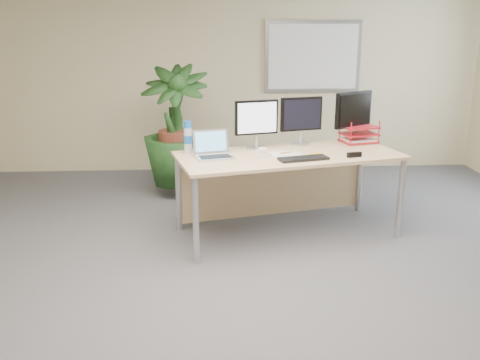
{
  "coord_description": "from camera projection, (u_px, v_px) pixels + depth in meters",
  "views": [
    {
      "loc": [
        -0.22,
        -3.32,
        2.01
      ],
      "look_at": [
        -0.0,
        0.35,
        0.91
      ],
      "focal_mm": 40.0,
      "sensor_mm": 36.0,
      "label": 1
    }
  ],
  "objects": [
    {
      "name": "floor",
      "position": [
        243.0,
        318.0,
        3.77
      ],
      "size": [
        8.0,
        8.0,
        0.0
      ],
      "primitive_type": "plane",
      "color": "#444348",
      "rests_on": "ground"
    },
    {
      "name": "back_wall",
      "position": [
        224.0,
        72.0,
        7.21
      ],
      "size": [
        7.0,
        0.04,
        2.7
      ],
      "primitive_type": "cube",
      "color": "beige",
      "rests_on": "floor"
    },
    {
      "name": "whiteboard",
      "position": [
        313.0,
        57.0,
        7.18
      ],
      "size": [
        1.3,
        0.04,
        0.95
      ],
      "color": "#A1A1A6",
      "rests_on": "back_wall"
    },
    {
      "name": "desk",
      "position": [
        284.0,
        168.0,
        5.21
      ],
      "size": [
        2.25,
        1.35,
        0.81
      ],
      "color": "#D7AE7F",
      "rests_on": "floor"
    },
    {
      "name": "floor_plant",
      "position": [
        175.0,
        134.0,
        6.22
      ],
      "size": [
        0.94,
        0.94,
        1.5
      ],
      "primitive_type": "imported",
      "rotation": [
        0.0,
        0.0,
        -0.13
      ],
      "color": "#123315",
      "rests_on": "floor"
    },
    {
      "name": "monitor_left",
      "position": [
        256.0,
        121.0,
        5.17
      ],
      "size": [
        0.43,
        0.19,
        0.48
      ],
      "color": "#B1B1B5",
      "rests_on": "desk"
    },
    {
      "name": "monitor_right",
      "position": [
        301.0,
        118.0,
        5.34
      ],
      "size": [
        0.43,
        0.2,
        0.48
      ],
      "color": "#B1B1B5",
      "rests_on": "desk"
    },
    {
      "name": "monitor_dark",
      "position": [
        353.0,
        114.0,
        5.45
      ],
      "size": [
        0.42,
        0.27,
        0.52
      ],
      "color": "#B1B1B5",
      "rests_on": "desk"
    },
    {
      "name": "laptop",
      "position": [
        213.0,
        150.0,
        4.93
      ],
      "size": [
        0.39,
        0.36,
        0.24
      ],
      "color": "silver",
      "rests_on": "desk"
    },
    {
      "name": "keyboard",
      "position": [
        303.0,
        159.0,
        4.83
      ],
      "size": [
        0.48,
        0.25,
        0.03
      ],
      "primitive_type": "cube",
      "rotation": [
        0.0,
        0.0,
        0.24
      ],
      "color": "black",
      "rests_on": "desk"
    },
    {
      "name": "coffee_mug",
      "position": [
        262.0,
        153.0,
        4.88
      ],
      "size": [
        0.12,
        0.08,
        0.09
      ],
      "color": "white",
      "rests_on": "desk"
    },
    {
      "name": "spiral_notebook",
      "position": [
        286.0,
        154.0,
        5.0
      ],
      "size": [
        0.32,
        0.27,
        0.01
      ],
      "primitive_type": "cube",
      "rotation": [
        0.0,
        0.0,
        0.21
      ],
      "color": "silver",
      "rests_on": "desk"
    },
    {
      "name": "orange_pen",
      "position": [
        286.0,
        153.0,
        5.02
      ],
      "size": [
        0.12,
        0.07,
        0.01
      ],
      "primitive_type": "cylinder",
      "rotation": [
        0.0,
        1.57,
        0.45
      ],
      "color": "#CB4D16",
      "rests_on": "spiral_notebook"
    },
    {
      "name": "yellow_highlighter",
      "position": [
        315.0,
        154.0,
        5.03
      ],
      "size": [
        0.11,
        0.04,
        0.01
      ],
      "primitive_type": "cylinder",
      "rotation": [
        0.0,
        1.57,
        0.22
      ],
      "color": "yellow",
      "rests_on": "desk"
    },
    {
      "name": "water_bottle",
      "position": [
        188.0,
        138.0,
        5.05
      ],
      "size": [
        0.08,
        0.08,
        0.31
      ],
      "color": "silver",
      "rests_on": "desk"
    },
    {
      "name": "letter_tray",
      "position": [
        359.0,
        135.0,
        5.5
      ],
      "size": [
        0.4,
        0.34,
        0.16
      ],
      "color": "#B0151F",
      "rests_on": "desk"
    },
    {
      "name": "stapler",
      "position": [
        354.0,
        155.0,
        4.92
      ],
      "size": [
        0.14,
        0.07,
        0.05
      ],
      "primitive_type": "cube",
      "rotation": [
        0.0,
        0.0,
        0.24
      ],
      "color": "black",
      "rests_on": "desk"
    }
  ]
}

